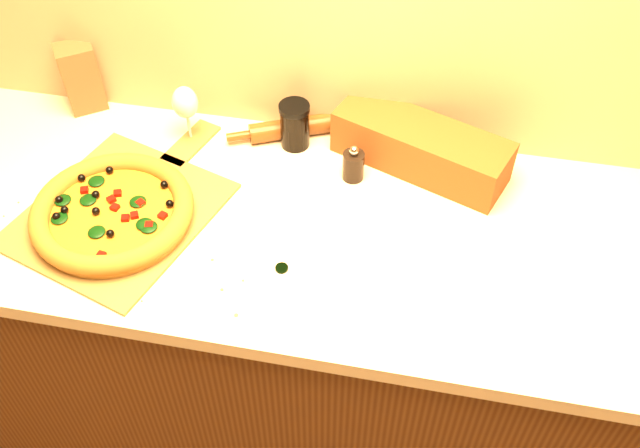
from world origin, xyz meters
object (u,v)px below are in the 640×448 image
Objects in this scene: pizza at (113,212)px; pepper_grinder at (353,165)px; wine_glass at (185,104)px; pizza_peel at (124,209)px; rolling_pin at (299,127)px; dark_jar at (295,125)px.

pepper_grinder reaches higher than pizza.
wine_glass is at bearing 75.43° from pizza.
rolling_pin is (0.34, 0.33, 0.02)m from pizza_peel.
rolling_pin is at bearing 85.44° from dark_jar.
wine_glass is (0.08, 0.30, 0.08)m from pizza.
dark_jar is at bearing 44.62° from pizza.
pizza_peel is 0.05m from pizza.
rolling_pin is (-0.16, 0.13, -0.01)m from pepper_grinder.
dark_jar reaches higher than pizza_peel.
pepper_grinder is (0.50, 0.24, 0.01)m from pizza.
pepper_grinder is 0.20m from rolling_pin.
pizza_peel is 1.79× the size of rolling_pin.
pizza_peel is 1.71× the size of pizza.
dark_jar reaches higher than pepper_grinder.
dark_jar reaches higher than pizza.
pizza_peel is 0.29m from wine_glass.
pizza is at bearing -104.57° from wine_glass.
pizza is 1.04× the size of rolling_pin.
pizza is at bearing -132.62° from rolling_pin.
pepper_grinder is (0.49, 0.21, 0.04)m from pizza_peel.
pepper_grinder is at bearing 40.86° from pizza_peel.
dark_jar is at bearing 59.73° from pizza_peel.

